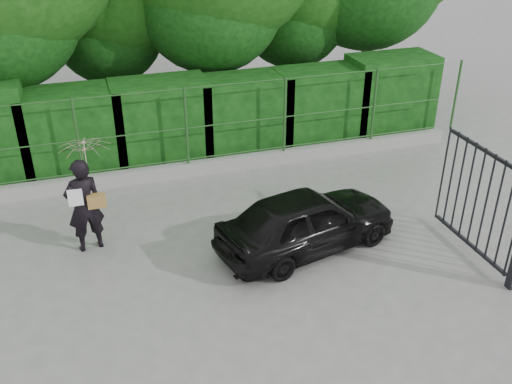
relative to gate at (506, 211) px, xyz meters
name	(u,v)px	position (x,y,z in m)	size (l,w,h in m)	color
ground	(222,297)	(-4.60, 0.72, -1.19)	(80.00, 80.00, 0.00)	gray
kerb	(172,171)	(-4.60, 5.22, -1.04)	(14.00, 0.25, 0.30)	#9E9E99
fence	(178,127)	(-4.38, 5.22, 0.01)	(14.13, 0.06, 1.80)	#23501F
hedge	(161,121)	(-4.61, 6.22, -0.20)	(14.20, 1.20, 2.26)	black
gate	(506,211)	(0.00, 0.00, 0.00)	(0.22, 2.33, 2.36)	black
woman	(86,181)	(-6.44, 2.87, 0.16)	(0.96, 0.91, 2.10)	black
car	(307,220)	(-2.77, 1.66, -0.61)	(1.35, 3.37, 1.15)	black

